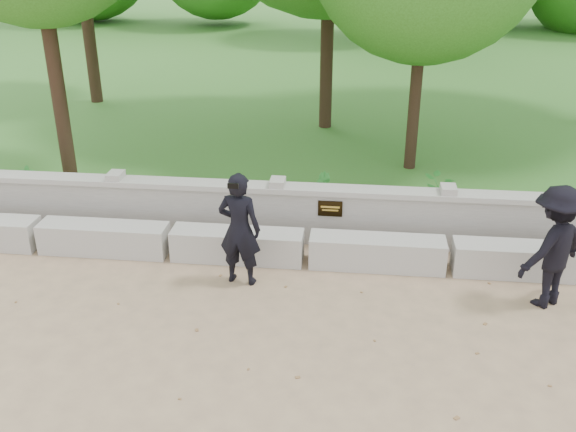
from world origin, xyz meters
name	(u,v)px	position (x,y,z in m)	size (l,w,h in m)	color
ground	(292,340)	(0.00, 0.00, 0.00)	(80.00, 80.00, 0.00)	tan
lawn	(340,75)	(0.00, 14.00, 0.12)	(40.00, 22.00, 0.25)	#3B6F27
concrete_bench	(306,249)	(0.00, 1.90, 0.22)	(11.90, 0.45, 0.45)	#B4B2AA
parapet_wall	(311,214)	(0.00, 2.60, 0.46)	(12.50, 0.35, 0.90)	#A9A7A0
man_main	(240,229)	(-0.84, 1.28, 0.79)	(0.63, 0.57, 1.58)	black
visitor_mid	(553,247)	(3.12, 1.17, 0.80)	(1.19, 1.11, 1.61)	black
shrub_a	(28,181)	(-4.84, 3.30, 0.51)	(0.27, 0.18, 0.51)	#2C832F
shrub_b	(321,191)	(0.11, 3.30, 0.55)	(0.33, 0.27, 0.60)	#2C832F
shrub_c	(443,195)	(2.03, 3.30, 0.57)	(0.58, 0.51, 0.65)	#2C832F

